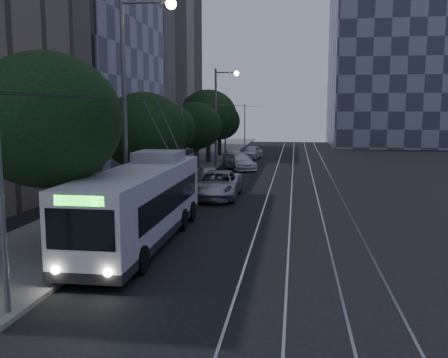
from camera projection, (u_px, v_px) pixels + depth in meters
ground at (250, 231)px, 21.84m from camera, size 120.00×120.00×0.00m
sidewalk at (183, 171)px, 42.48m from camera, size 5.00×90.00×0.15m
tram_rails at (302, 174)px, 41.09m from camera, size 4.52×90.00×0.02m
overhead_wires at (213, 131)px, 41.66m from camera, size 2.23×90.00×6.00m
building_glass_mid at (60, 17)px, 44.19m from camera, size 14.40×18.40×26.80m
building_tan_far at (132, 13)px, 63.24m from camera, size 14.40×22.40×34.80m
building_distant_right at (410, 62)px, 71.55m from camera, size 22.00×18.00×24.00m
trolleybus at (142, 203)px, 19.78m from camera, size 2.55×11.60×5.63m
pickup_silver at (217, 185)px, 29.95m from camera, size 2.64×5.72×1.59m
car_white_a at (208, 174)px, 36.08m from camera, size 2.49×3.86×1.22m
car_white_b at (240, 162)px, 43.86m from camera, size 3.66×5.11×1.37m
car_white_c at (234, 157)px, 48.76m from camera, size 2.64×3.87×1.21m
car_white_d at (252, 152)px, 53.29m from camera, size 2.34×4.37×1.41m
tree_0 at (46, 121)px, 17.14m from camera, size 5.21×5.21×7.26m
tree_1 at (144, 131)px, 27.82m from camera, size 4.82×4.82×6.24m
tree_2 at (168, 129)px, 35.08m from camera, size 3.93×3.93×5.69m
tree_3 at (196, 126)px, 42.54m from camera, size 4.41×4.41×5.87m
tree_4 at (208, 116)px, 48.18m from camera, size 5.59×5.59×7.16m
tree_5 at (220, 121)px, 55.45m from camera, size 4.58×4.58×6.00m
streetlamp_near at (133, 91)px, 21.18m from camera, size 2.44×0.44×10.07m
streetlamp_far at (220, 108)px, 44.49m from camera, size 2.18×0.44×8.84m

